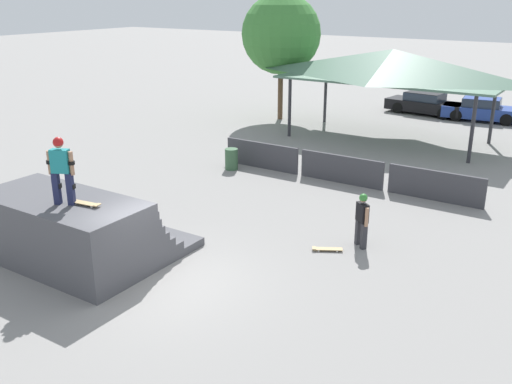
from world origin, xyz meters
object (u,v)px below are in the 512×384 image
object	(u,v)px
skateboard_on_deck	(87,203)
tree_beside_pavilion	(281,34)
skater_on_deck	(61,166)
parked_car_black	(426,104)
skateboard_on_ground	(326,249)
trash_bin	(231,159)
bystander_walking	(362,216)
parked_car_blue	(482,110)

from	to	relation	value
skateboard_on_deck	tree_beside_pavilion	bearing A→B (deg)	99.15
skater_on_deck	parked_car_black	size ratio (longest dim) A/B	0.36
skateboard_on_ground	trash_bin	xyz separation A→B (m)	(-6.67, 4.87, 0.37)
skateboard_on_deck	tree_beside_pavilion	world-z (taller)	tree_beside_pavilion
skateboard_on_deck	skater_on_deck	bearing A→B (deg)	-164.70
skater_on_deck	bystander_walking	bearing A→B (deg)	18.79
skateboard_on_ground	skater_on_deck	bearing A→B (deg)	13.10
tree_beside_pavilion	parked_car_black	xyz separation A→B (m)	(6.46, 5.78, -4.03)
skateboard_on_ground	parked_car_black	bearing A→B (deg)	-109.92
trash_bin	parked_car_black	bearing A→B (deg)	78.45
tree_beside_pavilion	parked_car_blue	xyz separation A→B (m)	(9.67, 5.70, -4.03)
skateboard_on_deck	parked_car_black	distance (m)	24.54
parked_car_blue	tree_beside_pavilion	bearing A→B (deg)	-155.89
skateboard_on_ground	parked_car_black	size ratio (longest dim) A/B	0.18
skater_on_deck	parked_car_black	xyz separation A→B (m)	(1.39, 24.71, -2.19)
parked_car_black	tree_beside_pavilion	bearing A→B (deg)	-131.03
parked_car_blue	skateboard_on_ground	bearing A→B (deg)	-95.42
skater_on_deck	trash_bin	xyz separation A→B (m)	(-1.73, 9.48, -2.37)
skater_on_deck	tree_beside_pavilion	xyz separation A→B (m)	(-5.07, 18.93, 1.83)
parked_car_blue	parked_car_black	bearing A→B (deg)	172.09
trash_bin	skateboard_on_ground	bearing A→B (deg)	-36.13
skater_on_deck	parked_car_blue	size ratio (longest dim) A/B	0.39
bystander_walking	skateboard_on_ground	bearing A→B (deg)	88.94
bystander_walking	trash_bin	distance (m)	8.41
skateboard_on_ground	bystander_walking	bearing A→B (deg)	-160.25
skateboard_on_deck	tree_beside_pavilion	distance (m)	19.72
skateboard_on_deck	skateboard_on_ground	size ratio (longest dim) A/B	1.02
skateboard_on_deck	tree_beside_pavilion	size ratio (longest dim) A/B	0.12
tree_beside_pavilion	trash_bin	bearing A→B (deg)	-70.49
tree_beside_pavilion	trash_bin	distance (m)	10.87
skateboard_on_ground	parked_car_blue	bearing A→B (deg)	-118.96
skater_on_deck	skateboard_on_ground	size ratio (longest dim) A/B	2.06
bystander_walking	tree_beside_pavilion	xyz separation A→B (m)	(-10.68, 13.53, 3.71)
skater_on_deck	parked_car_blue	bearing A→B (deg)	54.29
skater_on_deck	bystander_walking	size ratio (longest dim) A/B	1.08
skateboard_on_deck	trash_bin	world-z (taller)	skateboard_on_deck
bystander_walking	skateboard_on_ground	distance (m)	1.35
tree_beside_pavilion	skateboard_on_deck	bearing A→B (deg)	-73.35
parked_car_blue	skateboard_on_deck	bearing A→B (deg)	-105.88
skater_on_deck	skateboard_on_ground	xyz separation A→B (m)	(4.94, 4.62, -2.74)
tree_beside_pavilion	skateboard_on_ground	bearing A→B (deg)	-55.02
tree_beside_pavilion	trash_bin	size ratio (longest dim) A/B	7.98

